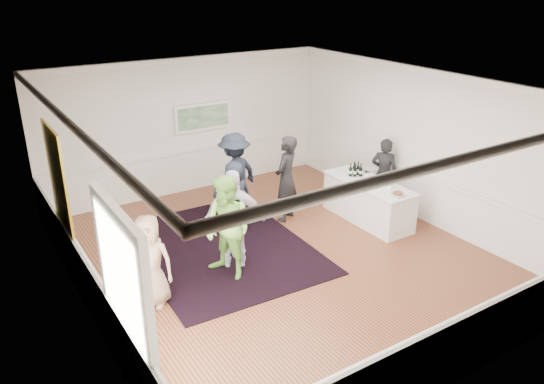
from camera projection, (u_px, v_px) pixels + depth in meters
floor at (280, 256)px, 9.96m from camera, size 8.00×8.00×0.00m
ceiling at (281, 86)px, 8.74m from camera, size 7.00×8.00×0.02m
wall_left at (77, 223)px, 7.61m from camera, size 0.02×8.00×3.20m
wall_right at (420, 145)px, 11.08m from camera, size 0.02×8.00×3.20m
wall_back at (187, 126)px, 12.47m from camera, size 7.00×0.02×3.20m
wall_front at (467, 278)px, 6.23m from camera, size 7.00×0.02×3.20m
wainscoting at (280, 233)px, 9.77m from camera, size 7.00×8.00×1.00m
mirror at (58, 182)px, 8.57m from camera, size 0.05×1.25×1.85m
doorway at (124, 295)px, 6.22m from camera, size 0.10×1.78×2.56m
landscape_painting at (203, 117)px, 12.55m from camera, size 1.44×0.06×0.66m
area_rug at (221, 248)px, 10.25m from camera, size 3.24×4.16×0.02m
serving_table at (368, 201)px, 11.28m from camera, size 0.82×2.15×0.87m
bartender at (384, 174)px, 11.76m from camera, size 0.64×0.71×1.62m
guest_tan at (150, 261)px, 8.25m from camera, size 0.89×0.86×1.55m
guest_green at (228, 228)px, 8.99m from camera, size 0.95×1.07×1.84m
guest_lilac at (235, 219)px, 9.32m from camera, size 1.16×0.88×1.83m
guest_dark_a at (235, 175)px, 11.33m from camera, size 1.35×1.02×1.86m
guest_dark_b at (286, 179)px, 11.14m from camera, size 0.81×0.73×1.86m
guest_navy at (235, 196)px, 10.76m from camera, size 0.76×0.54×1.47m
wine_bottles at (356, 169)px, 11.42m from camera, size 0.28×0.22×0.31m
juice_pitchers at (378, 181)px, 10.86m from camera, size 0.37×0.55×0.24m
ice_bucket at (369, 175)px, 11.20m from camera, size 0.26×0.26×0.25m
nut_bowl at (398, 194)px, 10.41m from camera, size 0.28×0.28×0.08m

